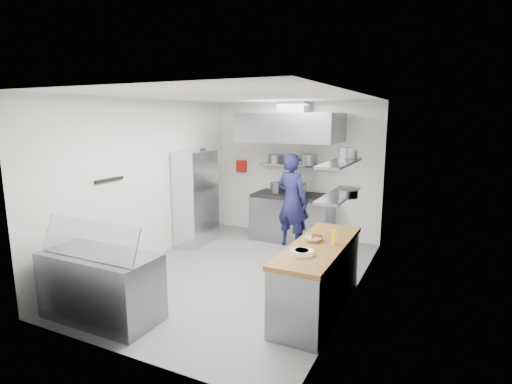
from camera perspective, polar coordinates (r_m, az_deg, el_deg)
The scene contains 35 objects.
floor at distance 6.58m, azimuth -2.32°, elevation -11.65°, with size 5.00×5.00×0.00m, color slate.
ceiling at distance 6.09m, azimuth -2.53°, elevation 13.50°, with size 5.00×5.00×0.00m, color silver.
wall_back at distance 8.44m, azimuth 5.63°, elevation 3.16°, with size 3.60×0.02×2.80m, color white.
wall_front at distance 4.21m, azimuth -18.79°, elevation -5.07°, with size 3.60×0.02×2.80m, color white.
wall_left at distance 7.20m, azimuth -15.15°, elevation 1.53°, with size 5.00×0.02×2.80m, color white.
wall_right at distance 5.58m, azimuth 14.11°, elevation -1.02°, with size 5.00×0.02×2.80m, color white.
gas_range at distance 8.22m, azimuth 5.20°, elevation -3.79°, with size 1.60×0.80×0.90m, color gray.
cooktop at distance 8.11m, azimuth 5.25°, elevation -0.50°, with size 1.57×0.78×0.06m, color black.
stock_pot_left at distance 8.29m, azimuth 3.06°, elevation 0.68°, with size 0.31×0.31×0.20m, color slate.
stock_pot_mid at distance 7.92m, azimuth 5.89°, elevation 0.31°, with size 0.37×0.37×0.24m, color slate.
over_range_shelf at distance 8.24m, azimuth 5.91°, elevation 3.82°, with size 1.60×0.30×0.04m, color gray.
shelf_pot_a at distance 8.44m, azimuth 2.75°, elevation 4.77°, with size 0.29×0.29×0.18m, color slate.
shelf_pot_b at distance 8.13m, azimuth 7.34°, elevation 4.61°, with size 0.29×0.29×0.22m, color slate.
extractor_hood at distance 7.80m, azimuth 4.97°, elevation 9.19°, with size 1.90×1.15×0.55m, color gray.
hood_duct at distance 8.01m, azimuth 5.60°, elevation 11.94°, with size 0.55×0.55×0.24m, color slate.
red_firebox at distance 8.89m, azimuth -2.10°, elevation 3.72°, with size 0.22×0.10×0.26m, color #B4150E.
chef at distance 7.70m, azimuth 5.13°, elevation -1.24°, with size 0.67×0.44×1.83m, color #171946.
wire_rack at distance 7.94m, azimuth -8.53°, elevation -0.86°, with size 0.50×0.90×1.85m, color silver.
rack_bin_a at distance 7.97m, azimuth -8.52°, elevation -1.74°, with size 0.15×0.19×0.17m, color white.
rack_bin_b at distance 8.12m, azimuth -7.43°, elevation 2.11°, with size 0.15×0.19×0.17m, color yellow.
rack_jar at distance 7.97m, azimuth -7.54°, elevation 5.56°, with size 0.11×0.11×0.18m, color black.
knife_strip at distance 6.52m, azimuth -20.21°, elevation 1.65°, with size 0.04×0.55×0.05m, color black.
prep_counter_base at distance 5.38m, azimuth 8.86°, elevation -12.19°, with size 0.62×2.00×0.84m, color gray.
prep_counter_top at distance 5.22m, azimuth 9.00°, elevation -7.64°, with size 0.65×2.04×0.06m, color brown.
plate_stack_a at distance 4.78m, azimuth 6.22°, elevation -8.58°, with size 0.22×0.22×0.06m, color white.
plate_stack_b at distance 4.78m, azimuth 6.90°, elevation -8.56°, with size 0.23×0.23×0.06m, color white.
copper_pan at distance 5.35m, azimuth 8.66°, elevation -6.51°, with size 0.15×0.15×0.06m, color #D5653C.
squeeze_bottle at distance 5.22m, azimuth 11.09°, elevation -6.34°, with size 0.06×0.06×0.18m, color yellow.
mixing_bowl at distance 5.30m, azimuth 8.13°, elevation -6.70°, with size 0.21×0.21×0.05m, color white.
wall_shelf_lower at distance 5.30m, azimuth 11.80°, elevation -0.41°, with size 0.30×1.30×0.04m, color gray.
wall_shelf_upper at distance 5.24m, azimuth 11.98°, elevation 4.10°, with size 0.30×1.30×0.04m, color gray.
shelf_pot_c at distance 5.04m, azimuth 13.06°, elevation -0.24°, with size 0.23×0.23×0.10m, color slate.
shelf_pot_d at distance 5.68m, azimuth 13.03°, elevation 5.46°, with size 0.26×0.26×0.14m, color slate.
display_case at distance 5.46m, azimuth -21.25°, elevation -12.42°, with size 1.50×0.70×0.85m, color gray.
display_glass at distance 5.17m, azimuth -22.70°, elevation -6.22°, with size 1.47×0.02×0.45m, color silver.
Camera 1 is at (2.88, -5.36, 2.50)m, focal length 28.00 mm.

